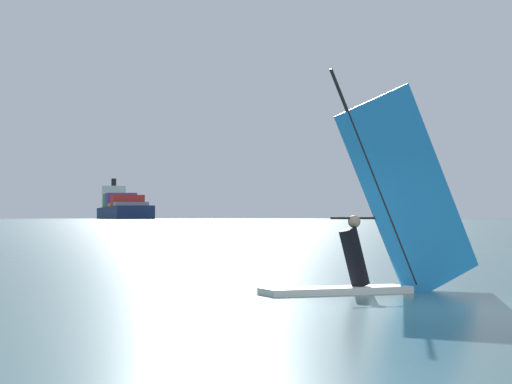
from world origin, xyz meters
name	(u,v)px	position (x,y,z in m)	size (l,w,h in m)	color
ground_plane	(401,308)	(0.00, 0.00, 0.00)	(4000.00, 4000.00, 0.00)	#386066
windsurfer	(372,238)	(0.37, 2.98, 0.96)	(4.17, 1.37, 4.09)	white
cargo_ship	(122,209)	(7.39, 748.70, 7.45)	(38.56, 212.80, 32.66)	navy
distant_headland	(125,202)	(24.61, 1533.42, 23.60)	(1293.37, 447.68, 47.19)	#4C564C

